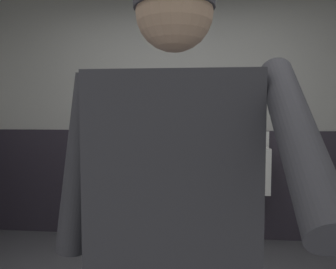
{
  "coord_description": "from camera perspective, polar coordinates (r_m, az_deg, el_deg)",
  "views": [
    {
      "loc": [
        0.24,
        -1.76,
        1.36
      ],
      "look_at": [
        0.08,
        -0.16,
        1.25
      ],
      "focal_mm": 36.34,
      "sensor_mm": 36.0,
      "label": 1
    }
  ],
  "objects": [
    {
      "name": "wainscot_band_back",
      "position": [
        3.7,
        1.94,
        -8.25
      ],
      "size": [
        4.26,
        0.03,
        1.15
      ],
      "primitive_type": "cube",
      "color": "#2D2833",
      "rests_on": "ground_plane"
    },
    {
      "name": "soap_dispenser",
      "position": [
        3.58,
        5.15,
        3.53
      ],
      "size": [
        0.1,
        0.07,
        0.18
      ],
      "primitive_type": "cube",
      "color": "silver"
    },
    {
      "name": "person",
      "position": [
        1.04,
        0.99,
        -13.42
      ],
      "size": [
        0.71,
        0.6,
        1.76
      ],
      "color": "#2D3342",
      "rests_on": "ground_plane"
    },
    {
      "name": "wall_back",
      "position": [
        3.69,
        2.05,
        5.17
      ],
      "size": [
        4.86,
        0.12,
        2.88
      ],
      "primitive_type": "cube",
      "color": "#B2B2AD",
      "rests_on": "ground_plane"
    },
    {
      "name": "urinal_right",
      "position": [
        3.55,
        13.63,
        -5.61
      ],
      "size": [
        0.4,
        0.34,
        1.24
      ],
      "color": "white",
      "rests_on": "ground_plane"
    },
    {
      "name": "urinal_middle",
      "position": [
        3.52,
        1.4,
        -5.56
      ],
      "size": [
        0.4,
        0.34,
        1.24
      ],
      "color": "white",
      "rests_on": "ground_plane"
    },
    {
      "name": "privacy_divider_panel",
      "position": [
        3.48,
        -4.86,
        -2.82
      ],
      "size": [
        0.04,
        0.4,
        0.9
      ],
      "primitive_type": "cube",
      "color": "#4C4C51"
    },
    {
      "name": "urinal_left",
      "position": [
        3.66,
        -10.45,
        -5.27
      ],
      "size": [
        0.4,
        0.34,
        1.24
      ],
      "color": "white",
      "rests_on": "ground_plane"
    }
  ]
}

